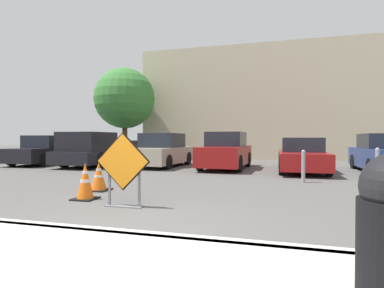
{
  "coord_description": "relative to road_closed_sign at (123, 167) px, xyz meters",
  "views": [
    {
      "loc": [
        1.99,
        -3.43,
        1.32
      ],
      "look_at": [
        -1.18,
        8.51,
        1.09
      ],
      "focal_mm": 28.0,
      "sensor_mm": 36.0,
      "label": 1
    }
  ],
  "objects": [
    {
      "name": "ground_plane",
      "position": [
        0.75,
        8.25,
        -0.77
      ],
      "size": [
        96.0,
        96.0,
        0.0
      ],
      "primitive_type": "plane",
      "color": "#565451"
    },
    {
      "name": "sidewalk_strip",
      "position": [
        0.75,
        -3.0,
        -0.7
      ],
      "size": [
        28.95,
        2.49,
        0.14
      ],
      "color": "beige",
      "rests_on": "ground_plane"
    },
    {
      "name": "curb_lip",
      "position": [
        0.75,
        -1.75,
        -0.7
      ],
      "size": [
        28.95,
        0.2,
        0.14
      ],
      "color": "beige",
      "rests_on": "ground_plane"
    },
    {
      "name": "road_closed_sign",
      "position": [
        0.0,
        0.0,
        0.0
      ],
      "size": [
        1.12,
        0.2,
        1.44
      ],
      "color": "black",
      "rests_on": "ground_plane"
    },
    {
      "name": "traffic_cone_nearest",
      "position": [
        -1.15,
        0.46,
        -0.38
      ],
      "size": [
        0.48,
        0.48,
        0.79
      ],
      "color": "black",
      "rests_on": "ground_plane"
    },
    {
      "name": "traffic_cone_second",
      "position": [
        -1.48,
        1.52,
        -0.42
      ],
      "size": [
        0.53,
        0.53,
        0.72
      ],
      "color": "black",
      "rests_on": "ground_plane"
    },
    {
      "name": "parked_car_nearest",
      "position": [
        -8.42,
        7.82,
        -0.09
      ],
      "size": [
        2.07,
        4.55,
        1.46
      ],
      "rotation": [
        0.0,
        0.0,
        3.19
      ],
      "color": "black",
      "rests_on": "ground_plane"
    },
    {
      "name": "pickup_truck",
      "position": [
        -5.34,
        7.59,
        -0.05
      ],
      "size": [
        2.18,
        5.28,
        1.6
      ],
      "rotation": [
        0.0,
        0.0,
        3.12
      ],
      "color": "black",
      "rests_on": "ground_plane"
    },
    {
      "name": "parked_car_second",
      "position": [
        -2.25,
        8.07,
        -0.06
      ],
      "size": [
        2.14,
        4.16,
        1.56
      ],
      "rotation": [
        0.0,
        0.0,
        3.07
      ],
      "color": "#A39984",
      "rests_on": "ground_plane"
    },
    {
      "name": "parked_car_third",
      "position": [
        0.84,
        7.78,
        -0.03
      ],
      "size": [
        1.96,
        4.19,
        1.6
      ],
      "rotation": [
        0.0,
        0.0,
        3.08
      ],
      "color": "maroon",
      "rests_on": "ground_plane"
    },
    {
      "name": "parked_car_fourth",
      "position": [
        3.92,
        7.45,
        -0.13
      ],
      "size": [
        1.84,
        4.56,
        1.35
      ],
      "rotation": [
        0.0,
        0.0,
        3.12
      ],
      "color": "maroon",
      "rests_on": "ground_plane"
    },
    {
      "name": "bollard_nearest",
      "position": [
        3.68,
        4.27,
        -0.25
      ],
      "size": [
        0.12,
        0.12,
        0.98
      ],
      "color": "gray",
      "rests_on": "ground_plane"
    },
    {
      "name": "bollard_second",
      "position": [
        5.64,
        4.27,
        -0.21
      ],
      "size": [
        0.12,
        0.12,
        1.06
      ],
      "color": "gray",
      "rests_on": "ground_plane"
    },
    {
      "name": "building_facade_backdrop",
      "position": [
        3.18,
        16.25,
        2.85
      ],
      "size": [
        17.9,
        5.0,
        7.22
      ],
      "color": "beige",
      "rests_on": "ground_plane"
    },
    {
      "name": "street_tree_behind_lot",
      "position": [
        -6.16,
        11.9,
        3.04
      ],
      "size": [
        3.77,
        3.77,
        5.71
      ],
      "color": "#513823",
      "rests_on": "ground_plane"
    }
  ]
}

